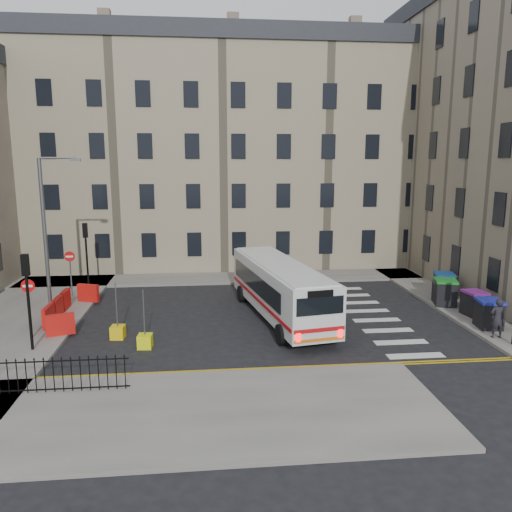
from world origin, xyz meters
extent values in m
plane|color=black|center=(0.00, 0.00, 0.00)|extent=(120.00, 120.00, 0.00)
cube|color=slate|center=(-6.00, 8.60, 0.07)|extent=(36.00, 3.20, 0.15)
cube|color=slate|center=(9.00, 4.00, 0.07)|extent=(2.40, 26.00, 0.15)
cube|color=slate|center=(-14.00, 1.00, 0.07)|extent=(6.00, 22.00, 0.15)
cube|color=slate|center=(-7.00, -10.00, 0.07)|extent=(20.00, 6.00, 0.15)
cube|color=gray|center=(-7.00, 15.50, 8.00)|extent=(38.00, 10.50, 16.00)
cube|color=black|center=(-7.00, 15.50, 16.60)|extent=(38.30, 10.80, 1.20)
cylinder|color=black|center=(-12.00, 6.50, 1.75)|extent=(0.12, 0.12, 3.20)
cube|color=black|center=(-12.00, 6.50, 3.80)|extent=(0.28, 0.22, 0.90)
cylinder|color=black|center=(-12.00, -4.00, 1.75)|extent=(0.12, 0.12, 3.20)
cube|color=black|center=(-12.00, -4.00, 3.80)|extent=(0.28, 0.22, 0.90)
cylinder|color=#595B5E|center=(-13.00, 2.00, 4.15)|extent=(0.20, 0.20, 8.00)
cube|color=#595B5E|center=(-13.00, 2.00, 8.22)|extent=(0.50, 0.22, 0.14)
cylinder|color=#595B5E|center=(-12.50, 4.50, 1.35)|extent=(0.08, 0.08, 2.40)
cube|color=red|center=(-12.50, 4.50, 2.85)|extent=(0.60, 0.04, 0.60)
cylinder|color=#595B5E|center=(-12.50, -2.50, 1.35)|extent=(0.08, 0.08, 2.40)
cube|color=red|center=(-12.50, -2.50, 2.85)|extent=(0.60, 0.04, 0.60)
cube|color=red|center=(-12.20, -1.00, 0.65)|extent=(0.25, 1.25, 1.00)
cube|color=red|center=(-12.20, 0.50, 0.65)|extent=(0.25, 1.25, 1.00)
cube|color=red|center=(-12.20, 2.00, 0.65)|extent=(0.25, 1.25, 1.00)
cube|color=red|center=(-11.30, 3.30, 0.65)|extent=(1.26, 0.66, 1.00)
cube|color=red|center=(-11.30, -2.30, 0.65)|extent=(1.26, 0.66, 1.00)
cube|color=black|center=(-11.25, -8.20, 1.27)|extent=(7.80, 0.04, 0.04)
cube|color=black|center=(-11.25, -8.20, 0.25)|extent=(7.80, 0.04, 0.04)
cube|color=silver|center=(-0.88, -0.35, 1.65)|extent=(4.11, 10.64, 2.36)
cube|color=black|center=(-2.13, -0.09, 1.84)|extent=(1.49, 8.20, 0.94)
cube|color=black|center=(0.21, 0.32, 1.84)|extent=(1.49, 8.20, 0.94)
cube|color=black|center=(-1.77, 4.78, 1.89)|extent=(2.06, 0.42, 1.04)
cube|color=black|center=(0.02, -5.47, 2.12)|extent=(2.06, 0.42, 0.76)
cube|color=#AD0E11|center=(-2.05, -0.55, 1.09)|extent=(1.79, 10.05, 0.17)
cube|color=#AD0E11|center=(0.30, -0.14, 1.09)|extent=(1.79, 10.05, 0.17)
cube|color=#FF0C0C|center=(-0.91, -5.64, 0.85)|extent=(0.21, 0.08, 0.38)
cube|color=#FF0C0C|center=(0.95, -5.32, 0.85)|extent=(0.21, 0.08, 0.38)
cylinder|color=black|center=(-2.64, 2.89, 0.47)|extent=(0.42, 0.98, 0.94)
cylinder|color=black|center=(-0.31, 3.30, 0.47)|extent=(0.42, 0.98, 0.94)
cylinder|color=black|center=(-1.41, -4.18, 0.47)|extent=(0.42, 0.98, 0.94)
cylinder|color=black|center=(0.92, -3.77, 0.47)|extent=(0.42, 0.98, 0.94)
cube|color=black|center=(8.76, -3.27, 0.77)|extent=(1.20, 1.33, 1.24)
cube|color=#1B2699|center=(8.76, -3.27, 1.46)|extent=(1.26, 1.39, 0.13)
cube|color=black|center=(9.12, -1.33, 0.73)|extent=(1.08, 1.21, 1.15)
cube|color=#681E71|center=(9.12, -1.33, 1.36)|extent=(1.14, 1.27, 0.12)
cube|color=black|center=(8.50, 0.62, 0.80)|extent=(1.38, 1.49, 1.30)
cube|color=#1B7A26|center=(8.50, 0.62, 1.52)|extent=(1.45, 1.56, 0.14)
cube|color=black|center=(8.54, 1.07, 0.69)|extent=(1.12, 1.22, 1.09)
cube|color=#38393B|center=(8.54, 1.07, 1.29)|extent=(1.17, 1.28, 0.11)
cube|color=black|center=(9.26, 2.33, 0.78)|extent=(1.35, 1.46, 1.26)
cube|color=navy|center=(9.26, 2.33, 1.48)|extent=(1.42, 1.53, 0.13)
imported|color=black|center=(8.34, -4.64, 1.06)|extent=(0.69, 0.48, 1.82)
cube|color=yellow|center=(-8.69, -2.60, 0.30)|extent=(0.66, 0.66, 0.60)
cube|color=#E4E90D|center=(-7.32, -3.92, 0.30)|extent=(0.64, 0.64, 0.60)
camera|label=1|loc=(-4.62, -24.85, 7.97)|focal=35.00mm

